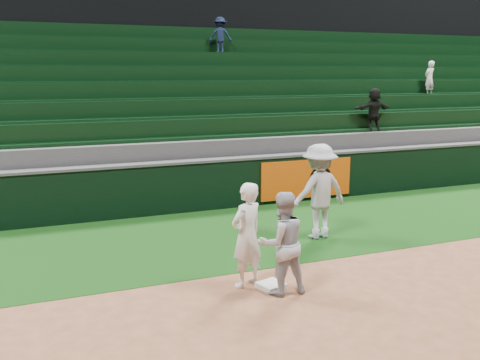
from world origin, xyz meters
The scene contains 9 objects.
ground centered at (0.00, 0.00, 0.00)m, with size 70.00×70.00×0.00m, color brown.
foul_grass centered at (0.00, 3.00, 0.00)m, with size 36.00×4.20×0.01m, color black.
upper_deck centered at (0.00, 17.45, 6.00)m, with size 40.00×12.00×12.00m, color black.
first_base centered at (-0.31, 0.12, 0.04)m, with size 0.37×0.37×0.08m, color white.
first_baseman centered at (-0.62, 0.38, 0.83)m, with size 0.61×0.40×1.67m, color white.
baserunner centered at (-0.24, -0.09, 0.80)m, with size 0.77×0.60×1.59m, color #A6A8B1.
base_coach centered at (1.69, 2.14, 0.97)m, with size 1.24×0.71×1.92m, color #A8AAB6.
field_wall centered at (0.03, 5.20, 0.63)m, with size 36.00×0.45×1.25m.
stadium_seating centered at (0.00, 8.97, 1.70)m, with size 36.00×5.95×5.10m.
Camera 1 is at (-3.69, -7.01, 3.33)m, focal length 40.00 mm.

